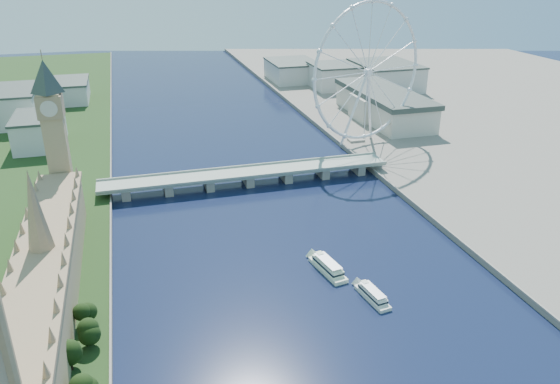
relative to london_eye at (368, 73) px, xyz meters
name	(u,v)px	position (x,y,z in m)	size (l,w,h in m)	color
parliament_range	(48,275)	(-247.98, -185.08, -49.04)	(24.00, 200.00, 70.00)	tan
big_ben	(52,119)	(-247.98, -77.08, -0.95)	(20.02, 20.02, 110.00)	tan
westminster_bridge	(248,175)	(-119.98, -55.08, -60.89)	(220.00, 22.00, 9.50)	gray
london_eye	(368,73)	(0.00, 0.00, 0.00)	(113.60, 39.12, 124.30)	silver
county_hall	(382,121)	(55.02, 74.92, -67.52)	(54.00, 144.00, 35.00)	beige
city_skyline	(231,86)	(-80.75, 205.00, -50.56)	(505.00, 280.00, 32.00)	beige
tour_boat_near	(328,271)	(-105.72, -191.04, -67.52)	(8.41, 32.76, 7.27)	silver
tour_boat_far	(372,299)	(-93.19, -222.04, -67.52)	(7.08, 27.81, 6.13)	silver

